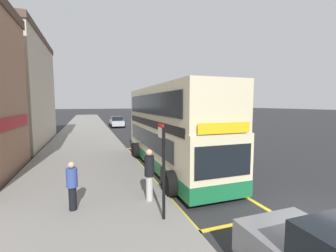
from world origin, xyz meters
The scene contains 10 objects.
ground_plane centered at (0.00, 32.00, 0.00)m, with size 260.00×260.00×0.00m, color #28282B.
pavement_near centered at (-7.00, 32.00, 0.07)m, with size 6.00×76.00×0.14m, color gray.
double_decker_bus centered at (-2.46, 6.89, 2.06)m, with size 3.21×10.27×4.40m.
bus_bay_markings centered at (-2.54, 6.86, 0.01)m, with size 2.93×12.51×0.01m.
bus_stop_sign centered at (-4.68, 1.52, 1.77)m, with size 0.09×0.51×2.78m.
parked_car_navy_distant centered at (2.59, 26.39, 0.80)m, with size 2.09×4.20×1.62m.
parked_car_silver_across centered at (2.66, 18.31, 0.80)m, with size 2.09×4.20×1.62m.
parked_car_silver_ahead centered at (-2.62, 30.15, 0.80)m, with size 2.09×4.20×1.62m.
pedestrian_waiting_near_sign centered at (-4.74, 2.84, 1.14)m, with size 0.34×0.34×1.82m.
pedestrian_further_back centered at (-7.23, 2.95, 0.98)m, with size 0.34×0.34×1.57m.
Camera 1 is at (-6.69, -4.60, 3.52)m, focal length 24.21 mm.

